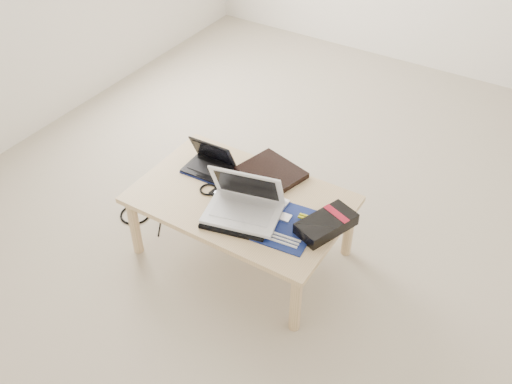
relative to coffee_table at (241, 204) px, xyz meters
The scene contains 13 objects.
ground 0.77m from the coffee_table, 83.06° to the left, with size 4.00×4.00×0.00m, color #BAAB97.
coffee_table is the anchor object (origin of this frame).
book 0.26m from the coffee_table, 81.21° to the left, with size 0.38×0.34×0.03m.
netbook 0.31m from the coffee_table, 158.07° to the left, with size 0.26×0.20×0.18m.
tablet 0.07m from the coffee_table, 169.15° to the left, with size 0.25×0.20×0.01m.
remote 0.22m from the coffee_table, ahead, with size 0.05×0.23×0.02m.
neoprene_sleeve 0.18m from the coffee_table, 60.83° to the right, with size 0.33×0.24×0.02m, color black.
white_laptop 0.18m from the coffee_table, 49.21° to the right, with size 0.42×0.34×0.25m.
motherboard 0.33m from the coffee_table, 11.45° to the right, with size 0.30×0.36×0.02m.
gpu_box 0.49m from the coffee_table, ahead, with size 0.25×0.33×0.07m.
cable_coil 0.19m from the coffee_table, 166.79° to the right, with size 0.09×0.09×0.01m, color black.
floor_cable_coil 0.80m from the coffee_table, behind, with size 0.18×0.18×0.01m, color black.
floor_cable_trail 0.67m from the coffee_table, behind, with size 0.01×0.01×0.37m, color black.
Camera 1 is at (1.17, -2.54, 2.33)m, focal length 40.00 mm.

